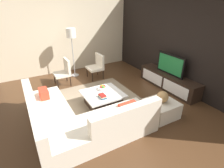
% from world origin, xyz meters
% --- Properties ---
extents(ground_plane, '(14.00, 14.00, 0.00)m').
position_xyz_m(ground_plane, '(0.00, 0.00, 0.00)').
color(ground_plane, '#4C301C').
extents(feature_wall_back, '(6.40, 0.12, 2.80)m').
position_xyz_m(feature_wall_back, '(0.00, 2.70, 1.40)').
color(feature_wall_back, black).
rests_on(feature_wall_back, ground).
extents(side_wall_left, '(0.12, 5.20, 2.80)m').
position_xyz_m(side_wall_left, '(-3.20, 0.20, 1.40)').
color(side_wall_left, beige).
rests_on(side_wall_left, ground).
extents(area_rug, '(2.96, 2.47, 0.01)m').
position_xyz_m(area_rug, '(-0.10, 0.00, 0.01)').
color(area_rug, gray).
rests_on(area_rug, ground).
extents(media_console, '(2.19, 0.47, 0.50)m').
position_xyz_m(media_console, '(0.00, 2.40, 0.25)').
color(media_console, black).
rests_on(media_console, ground).
extents(television, '(1.05, 0.06, 0.63)m').
position_xyz_m(television, '(0.00, 2.40, 0.82)').
color(television, black).
rests_on(television, media_console).
extents(sectional_couch, '(2.46, 2.42, 0.81)m').
position_xyz_m(sectional_couch, '(0.53, -0.86, 0.28)').
color(sectional_couch, beige).
rests_on(sectional_couch, ground).
extents(coffee_table, '(0.94, 1.01, 0.38)m').
position_xyz_m(coffee_table, '(-0.10, 0.10, 0.20)').
color(coffee_table, black).
rests_on(coffee_table, ground).
extents(accent_chair_near, '(0.53, 0.50, 0.87)m').
position_xyz_m(accent_chair_near, '(-1.94, -0.41, 0.49)').
color(accent_chair_near, black).
rests_on(accent_chair_near, ground).
extents(floor_lamp, '(0.33, 0.33, 1.75)m').
position_xyz_m(floor_lamp, '(-2.51, 0.11, 1.48)').
color(floor_lamp, '#A5A5AA').
rests_on(floor_lamp, ground).
extents(ottoman, '(0.70, 0.70, 0.40)m').
position_xyz_m(ottoman, '(1.03, 1.13, 0.20)').
color(ottoman, beige).
rests_on(ottoman, ground).
extents(fruit_bowl, '(0.28, 0.28, 0.14)m').
position_xyz_m(fruit_bowl, '(-0.28, 0.20, 0.43)').
color(fruit_bowl, silver).
rests_on(fruit_bowl, coffee_table).
extents(accent_chair_far, '(0.57, 0.50, 0.87)m').
position_xyz_m(accent_chair_far, '(-1.92, 0.79, 0.49)').
color(accent_chair_far, black).
rests_on(accent_chair_far, ground).
extents(decorative_ball, '(0.28, 0.28, 0.28)m').
position_xyz_m(decorative_ball, '(1.03, 1.13, 0.54)').
color(decorative_ball, '#AD8451').
rests_on(decorative_ball, ottoman).
extents(book_stack, '(0.23, 0.15, 0.09)m').
position_xyz_m(book_stack, '(0.12, -0.02, 0.42)').
color(book_stack, '#2D516B').
rests_on(book_stack, coffee_table).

